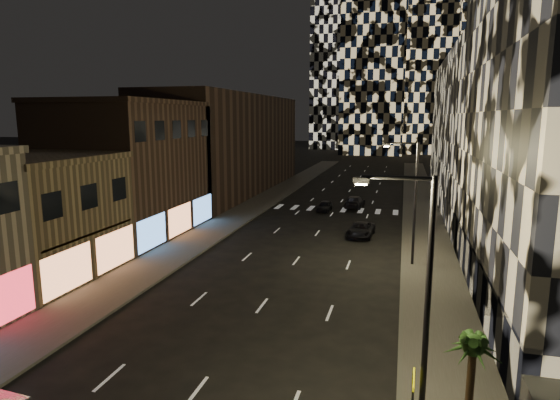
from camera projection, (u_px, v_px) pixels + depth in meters
The scene contains 16 objects.
sidewalk_left at pixel (256, 205), 58.44m from camera, with size 4.00×120.00×0.15m, color #47443F.
sidewalk_right at pixel (423, 213), 53.39m from camera, with size 4.00×120.00×0.15m, color #47443F.
curb_left at pixel (272, 206), 57.91m from camera, with size 0.20×120.00×0.15m, color #4C4C47.
curb_right at pixel (404, 212), 53.92m from camera, with size 0.20×120.00×0.15m, color #4C4C47.
retail_tan at pixel (28, 219), 31.93m from camera, with size 10.00×10.00×8.00m, color #7A6749.
retail_brown at pixel (129, 170), 43.48m from camera, with size 10.00×15.00×12.00m, color #493429.
retail_filler_left at pixel (231, 144), 68.52m from camera, with size 10.00×40.00×14.00m, color #493429.
midrise_base at pixel (478, 274), 28.29m from camera, with size 0.60×25.00×3.00m, color #383838.
midrise_filler_right at pixel (512, 133), 55.96m from camera, with size 16.00×40.00×18.00m, color #232326.
streetlight_near at pixel (420, 294), 14.82m from camera, with size 2.55×0.25×9.00m.
streetlight_far at pixel (412, 195), 33.85m from camera, with size 2.55×0.25×9.00m.
car_dark_midlane at pixel (325, 206), 54.80m from camera, with size 1.44×3.59×1.22m, color black.
car_dark_oncoming at pixel (355, 202), 57.05m from camera, with size 1.99×4.89×1.42m, color black.
car_dark_rightlane at pixel (361, 230), 43.07m from camera, with size 2.13×4.62×1.28m, color black.
ped_sign at pixel (413, 392), 15.39m from camera, with size 0.08×0.90×2.69m.
palm_tree at pixel (473, 354), 15.00m from camera, with size 1.99×2.01×3.94m.
Camera 1 is at (7.67, -4.74, 10.89)m, focal length 30.00 mm.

